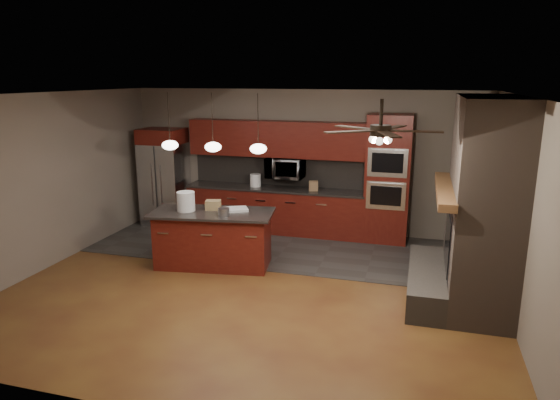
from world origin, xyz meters
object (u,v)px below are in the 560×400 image
(paint_tray, at_px, (235,209))
(counter_bucket, at_px, (256,180))
(refrigerator, at_px, (165,177))
(kitchen_island, at_px, (213,239))
(oven_tower, at_px, (388,179))
(cardboard_box, at_px, (213,205))
(counter_box, at_px, (313,186))
(microwave, at_px, (285,168))
(white_bucket, at_px, (186,201))
(paint_can, at_px, (224,212))

(paint_tray, bearing_deg, counter_bucket, 69.11)
(refrigerator, bearing_deg, kitchen_island, -45.89)
(oven_tower, bearing_deg, cardboard_box, -143.92)
(paint_tray, relative_size, counter_box, 2.15)
(microwave, height_order, white_bucket, microwave)
(white_bucket, bearing_deg, kitchen_island, 7.97)
(counter_bucket, bearing_deg, paint_tray, -81.46)
(white_bucket, relative_size, counter_bucket, 1.27)
(paint_tray, bearing_deg, kitchen_island, 177.49)
(cardboard_box, height_order, counter_bucket, counter_bucket)
(refrigerator, height_order, paint_tray, refrigerator)
(refrigerator, xyz_separation_m, counter_box, (3.16, 0.03, -0.01))
(oven_tower, bearing_deg, paint_can, -136.41)
(kitchen_island, relative_size, paint_can, 11.32)
(counter_box, bearing_deg, oven_tower, -14.10)
(white_bucket, relative_size, cardboard_box, 1.30)
(cardboard_box, bearing_deg, counter_bucket, 73.82)
(white_bucket, height_order, paint_tray, white_bucket)
(cardboard_box, distance_m, counter_box, 2.28)
(cardboard_box, relative_size, counter_box, 1.29)
(paint_tray, distance_m, counter_bucket, 1.93)
(oven_tower, xyz_separation_m, white_bucket, (-3.05, -2.13, -0.11))
(cardboard_box, distance_m, counter_bucket, 1.94)
(kitchen_island, distance_m, paint_can, 0.61)
(paint_can, height_order, counter_bucket, counter_bucket)
(oven_tower, height_order, cardboard_box, oven_tower)
(counter_box, bearing_deg, refrigerator, 164.71)
(microwave, relative_size, paint_can, 4.01)
(oven_tower, distance_m, counter_box, 1.40)
(oven_tower, bearing_deg, counter_bucket, 179.84)
(oven_tower, distance_m, refrigerator, 4.56)
(refrigerator, relative_size, counter_box, 10.72)
(counter_bucket, xyz_separation_m, counter_box, (1.19, -0.05, -0.03))
(white_bucket, relative_size, paint_can, 1.72)
(counter_bucket, bearing_deg, microwave, 4.75)
(white_bucket, bearing_deg, microwave, 63.85)
(paint_can, relative_size, paint_tray, 0.45)
(microwave, bearing_deg, counter_bucket, -175.25)
(kitchen_island, relative_size, counter_bucket, 8.34)
(microwave, bearing_deg, paint_tray, -99.15)
(refrigerator, distance_m, counter_bucket, 1.98)
(kitchen_island, xyz_separation_m, cardboard_box, (-0.04, 0.13, 0.53))
(kitchen_island, xyz_separation_m, paint_tray, (0.33, 0.17, 0.47))
(oven_tower, bearing_deg, white_bucket, -145.08)
(oven_tower, relative_size, counter_box, 12.73)
(microwave, height_order, paint_can, microwave)
(kitchen_island, distance_m, paint_tray, 0.60)
(oven_tower, height_order, microwave, oven_tower)
(counter_bucket, height_order, counter_box, counter_bucket)
(paint_tray, bearing_deg, counter_box, 34.68)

